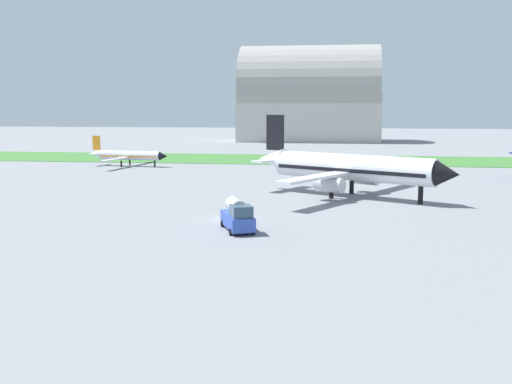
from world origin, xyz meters
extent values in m
plane|color=gray|center=(0.00, 0.00, 0.00)|extent=(600.00, 600.00, 0.00)
cube|color=#3D7533|center=(0.00, 80.13, 0.04)|extent=(360.00, 28.00, 0.08)
cylinder|color=silver|center=(-32.58, 58.37, 2.38)|extent=(14.39, 3.82, 1.98)
cone|color=black|center=(-24.73, 57.33, 2.38)|extent=(2.22, 2.18, 1.94)
cone|color=silver|center=(-40.83, 59.45, 2.62)|extent=(2.98, 2.13, 1.78)
cube|color=orange|center=(-32.58, 58.37, 2.23)|extent=(13.61, 3.76, 0.28)
cube|color=silver|center=(-32.26, 63.82, 2.03)|extent=(2.80, 10.98, 0.20)
cube|color=silver|center=(-33.69, 53.02, 2.03)|extent=(2.80, 10.98, 0.20)
cylinder|color=#B7BABF|center=(-31.97, 61.80, 2.03)|extent=(1.65, 0.83, 0.63)
cylinder|color=#B7BABF|center=(-32.88, 54.89, 2.03)|extent=(1.65, 0.83, 0.63)
cube|color=orange|center=(-40.44, 59.40, 4.95)|extent=(1.80, 0.47, 3.17)
cube|color=silver|center=(-40.25, 60.77, 2.57)|extent=(1.54, 2.90, 0.16)
cube|color=silver|center=(-40.62, 58.03, 2.57)|extent=(1.54, 2.90, 0.16)
cylinder|color=black|center=(-26.69, 57.59, 0.69)|extent=(0.36, 0.36, 1.39)
cylinder|color=black|center=(-33.31, 60.44, 0.69)|extent=(0.36, 0.36, 1.39)
cylinder|color=black|center=(-33.82, 56.55, 0.69)|extent=(0.36, 0.36, 1.39)
cylinder|color=white|center=(14.61, 19.44, 4.27)|extent=(23.24, 15.43, 3.76)
cone|color=black|center=(26.49, 12.69, 4.27)|extent=(4.79, 4.89, 3.68)
cone|color=white|center=(2.14, 26.54, 4.74)|extent=(5.83, 5.30, 3.38)
cube|color=black|center=(14.61, 19.44, 3.99)|extent=(22.09, 14.82, 0.53)
cube|color=white|center=(18.07, 26.91, 3.61)|extent=(10.19, 15.44, 0.38)
cube|color=white|center=(9.96, 12.66, 3.61)|extent=(10.19, 15.44, 0.38)
cylinder|color=#B7BABF|center=(16.61, 24.34, 2.27)|extent=(4.59, 3.82, 2.07)
cylinder|color=#B7BABF|center=(11.42, 15.22, 2.27)|extent=(4.59, 3.82, 2.07)
cube|color=black|center=(2.73, 26.20, 8.88)|extent=(2.90, 1.91, 5.47)
cube|color=white|center=(3.91, 28.28, 4.65)|extent=(4.15, 5.17, 0.30)
cube|color=white|center=(1.55, 24.12, 4.65)|extent=(4.15, 5.17, 0.30)
cylinder|color=black|center=(23.52, 14.38, 1.20)|extent=(0.68, 0.68, 2.39)
cylinder|color=black|center=(14.58, 22.85, 1.20)|extent=(0.68, 0.68, 2.39)
cylinder|color=black|center=(11.66, 17.72, 1.20)|extent=(0.68, 0.68, 2.39)
cube|color=#334FB2|center=(2.33, -6.06, 1.05)|extent=(4.67, 6.93, 1.40)
cylinder|color=silver|center=(2.04, -5.34, 2.52)|extent=(2.77, 3.89, 1.54)
cube|color=#334C60|center=(3.02, -7.75, 2.35)|extent=(2.75, 2.93, 1.20)
cylinder|color=black|center=(4.30, -7.72, 0.35)|extent=(0.50, 0.74, 0.70)
cylinder|color=black|center=(2.08, -8.62, 0.35)|extent=(0.50, 0.74, 0.70)
cylinder|color=black|center=(2.59, -3.50, 0.35)|extent=(0.50, 0.74, 0.70)
cylinder|color=black|center=(0.37, -4.40, 0.35)|extent=(0.50, 0.74, 0.70)
cube|color=#BCB7B2|center=(0.83, 162.14, 8.75)|extent=(51.84, 27.48, 17.50)
cylinder|color=gray|center=(0.83, 162.14, 20.24)|extent=(50.80, 30.22, 30.22)
camera|label=1|loc=(12.98, -67.30, 12.88)|focal=42.41mm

